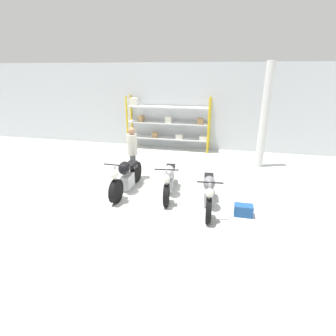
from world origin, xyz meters
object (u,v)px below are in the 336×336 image
motorcycle_silver (169,179)px  person_browsing (132,149)px  shelving_rack (167,123)px  motorcycle_black (126,176)px  toolbox (243,210)px  motorcycle_grey (209,191)px

motorcycle_silver → person_browsing: (-1.37, 0.86, 0.53)m
motorcycle_silver → person_browsing: person_browsing is taller
shelving_rack → motorcycle_black: (-0.20, -4.50, -0.70)m
motorcycle_black → motorcycle_silver: (1.23, 0.11, -0.01)m
shelving_rack → motorcycle_silver: size_ratio=1.80×
shelving_rack → toolbox: 6.08m
motorcycle_grey → person_browsing: (-2.50, 1.36, 0.54)m
motorcycle_grey → toolbox: (0.87, -0.29, -0.30)m
shelving_rack → motorcycle_black: shelving_rack is taller
motorcycle_silver → motorcycle_black: bearing=-91.2°
shelving_rack → person_browsing: bearing=-95.6°
person_browsing → toolbox: person_browsing is taller
motorcycle_silver → toolbox: size_ratio=4.54×
motorcycle_grey → person_browsing: 2.90m
motorcycle_grey → motorcycle_silver: bearing=-118.2°
shelving_rack → toolbox: shelving_rack is taller
motorcycle_black → motorcycle_silver: motorcycle_black is taller
motorcycle_grey → shelving_rack: bearing=-160.7°
motorcycle_black → toolbox: motorcycle_black is taller
shelving_rack → motorcycle_black: 4.56m
person_browsing → shelving_rack: bearing=-133.4°
motorcycle_silver → person_browsing: bearing=-128.5°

